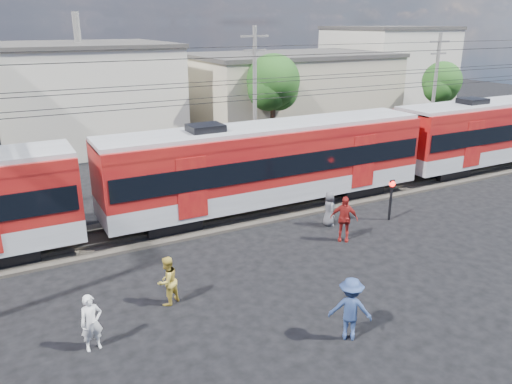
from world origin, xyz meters
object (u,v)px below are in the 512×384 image
commuter_train (273,161)px  car_silver (454,135)px  pedestrian_c (350,309)px  pedestrian_a (91,323)px  crossing_signal (391,192)px

commuter_train → car_silver: bearing=16.2°
pedestrian_c → car_silver: (21.98, 15.69, -0.21)m
commuter_train → car_silver: size_ratio=11.45×
pedestrian_a → crossing_signal: crossing_signal is taller
crossing_signal → car_silver: bearing=32.3°
commuter_train → pedestrian_a: 12.47m
pedestrian_a → car_silver: 31.31m
commuter_train → pedestrian_c: (-3.34, -10.28, -1.45)m
crossing_signal → pedestrian_c: bearing=-138.8°
pedestrian_a → car_silver: pedestrian_a is taller
commuter_train → pedestrian_a: size_ratio=30.13×
commuter_train → crossing_signal: size_ratio=26.07×
car_silver → crossing_signal: size_ratio=2.28×
pedestrian_c → car_silver: bearing=-107.1°
pedestrian_a → car_silver: (28.59, 12.76, -0.09)m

